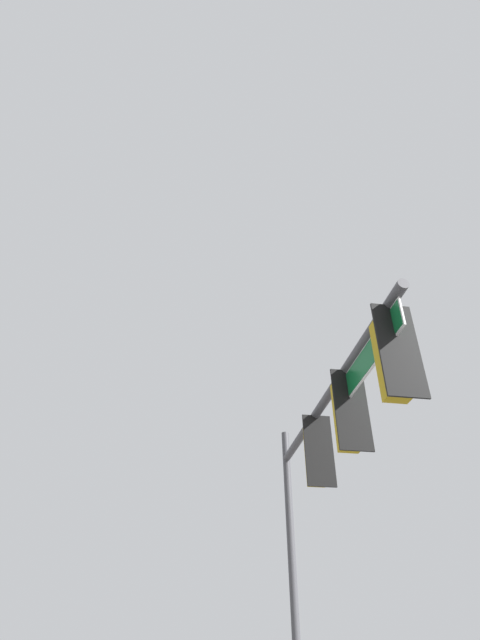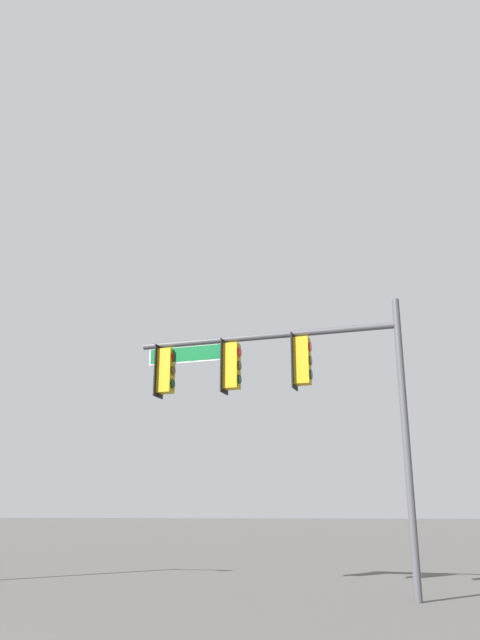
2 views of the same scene
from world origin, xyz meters
name	(u,v)px [view 2 (image 2 of 2)]	position (x,y,z in m)	size (l,w,h in m)	color
signal_pole_near	(266,373)	(-3.20, -9.25, 4.82)	(6.34, 0.85, 6.33)	#47474C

